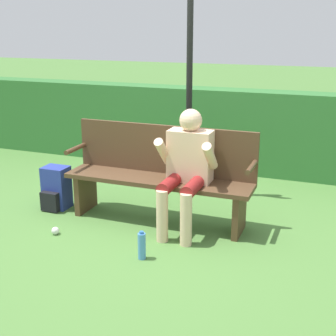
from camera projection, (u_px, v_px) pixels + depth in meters
ground_plane at (158, 221)px, 4.86m from camera, size 40.00×40.00×0.00m
hedge_back at (213, 129)px, 6.53m from camera, size 12.00×0.42×1.12m
park_bench at (160, 173)px, 4.78m from camera, size 1.94×0.42×0.98m
person_seated at (187, 164)px, 4.50m from camera, size 0.56×0.62×1.19m
backpack at (56, 189)px, 5.16m from camera, size 0.27×0.29×0.47m
water_bottle at (142, 246)px, 4.05m from camera, size 0.07×0.07×0.26m
signpost at (189, 59)px, 5.17m from camera, size 0.34×0.09×2.85m
litter_crumple at (55, 231)px, 4.55m from camera, size 0.07×0.07×0.07m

